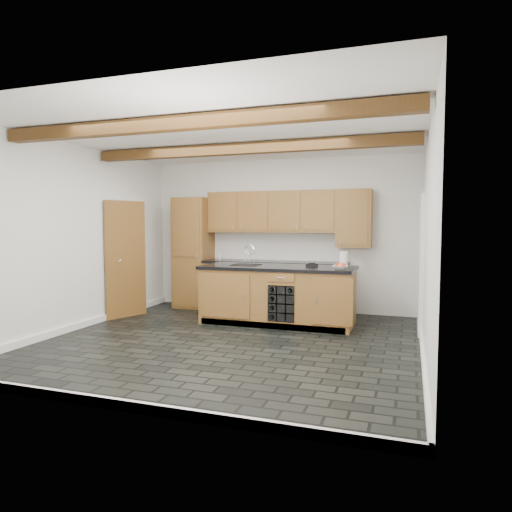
{
  "coord_description": "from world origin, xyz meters",
  "views": [
    {
      "loc": [
        2.31,
        -5.72,
        1.6
      ],
      "look_at": [
        0.1,
        0.8,
        1.12
      ],
      "focal_mm": 32.0,
      "sensor_mm": 36.0,
      "label": 1
    }
  ],
  "objects": [
    {
      "name": "fruit_bowl",
      "position": [
        1.32,
        1.09,
        0.96
      ],
      "size": [
        0.24,
        0.24,
        0.06
      ],
      "primitive_type": "imported",
      "rotation": [
        0.0,
        0.0,
        0.03
      ],
      "color": "white",
      "rests_on": "island"
    },
    {
      "name": "room_shell",
      "position": [
        -0.09,
        0.53,
        1.53
      ],
      "size": [
        5.01,
        5.0,
        5.0
      ],
      "color": "white",
      "rests_on": "ground"
    },
    {
      "name": "back_cabinetry",
      "position": [
        -0.38,
        2.24,
        0.98
      ],
      "size": [
        3.65,
        0.62,
        2.2
      ],
      "color": "brown",
      "rests_on": "ground"
    },
    {
      "name": "island",
      "position": [
        0.31,
        1.28,
        0.46
      ],
      "size": [
        2.48,
        0.96,
        0.93
      ],
      "color": "brown",
      "rests_on": "ground"
    },
    {
      "name": "paper_towel",
      "position": [
        1.32,
        1.52,
        1.05
      ],
      "size": [
        0.13,
        0.13,
        0.24
      ],
      "primitive_type": "cylinder",
      "color": "white",
      "rests_on": "island"
    },
    {
      "name": "mug",
      "position": [
        -1.12,
        2.24,
        0.97
      ],
      "size": [
        0.11,
        0.11,
        0.09
      ],
      "primitive_type": "imported",
      "rotation": [
        0.0,
        0.0,
        -0.16
      ],
      "color": "white",
      "rests_on": "back_cabinetry"
    },
    {
      "name": "ground",
      "position": [
        0.0,
        0.0,
        0.0
      ],
      "size": [
        5.0,
        5.0,
        0.0
      ],
      "primitive_type": "plane",
      "color": "black",
      "rests_on": "ground"
    },
    {
      "name": "kitchen_scale",
      "position": [
        0.83,
        1.41,
        0.96
      ],
      "size": [
        0.18,
        0.12,
        0.05
      ],
      "rotation": [
        0.0,
        0.0,
        0.0
      ],
      "color": "black",
      "rests_on": "island"
    },
    {
      "name": "fruit_cluster",
      "position": [
        1.32,
        1.09,
        0.99
      ],
      "size": [
        0.16,
        0.17,
        0.07
      ],
      "color": "red",
      "rests_on": "fruit_bowl"
    },
    {
      "name": "faucet",
      "position": [
        -0.25,
        1.33,
        0.96
      ],
      "size": [
        0.45,
        0.4,
        0.34
      ],
      "color": "black",
      "rests_on": "island"
    }
  ]
}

